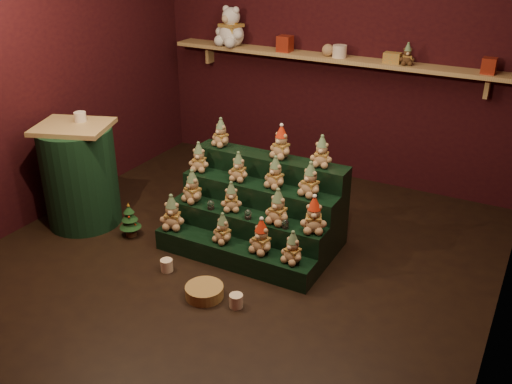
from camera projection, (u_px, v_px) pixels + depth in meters
The scene contains 40 objects.
ground at pixel (240, 255), 4.80m from camera, with size 4.00×4.00×0.00m, color black.
back_wall at pixel (338, 45), 5.82m from camera, with size 4.00×0.10×2.80m, color black.
front_wall at pixel (9, 201), 2.57m from camera, with size 4.00×0.10×2.80m, color black.
left_wall at pixel (39, 63), 5.08m from camera, with size 0.10×4.00×2.80m, color black.
back_shelf at pixel (331, 59), 5.73m from camera, with size 3.60×0.26×0.24m.
riser_tier_front at pixel (233, 254), 4.64m from camera, with size 1.40×0.22×0.18m, color black.
riser_tier_midfront at pixel (246, 233), 4.77m from camera, with size 1.40×0.22×0.36m, color black.
riser_tier_midback at pixel (258, 213), 4.91m from camera, with size 1.40×0.22×0.54m, color black.
riser_tier_back at pixel (270, 194), 5.05m from camera, with size 1.40×0.22×0.72m, color black.
teddy_0 at pixel (172, 212), 4.79m from camera, with size 0.21×0.19×0.30m, color tan, non-canonical shape.
teddy_1 at pixel (223, 228), 4.59m from camera, with size 0.18×0.16×0.25m, color tan, non-canonical shape.
teddy_2 at pixel (261, 236), 4.44m from camera, with size 0.20×0.18×0.28m, color tan, non-canonical shape.
teddy_3 at pixel (293, 247), 4.32m from camera, with size 0.18×0.16×0.26m, color tan, non-canonical shape.
teddy_4 at pixel (193, 186), 4.85m from camera, with size 0.20×0.18×0.28m, color tan, non-canonical shape.
teddy_5 at pixel (231, 197), 4.71m from camera, with size 0.18×0.16×0.25m, color tan, non-canonical shape.
teddy_6 at pixel (278, 207), 4.50m from camera, with size 0.21×0.18×0.29m, color tan, non-canonical shape.
teddy_7 at pixel (314, 215), 4.37m from camera, with size 0.21×0.19×0.29m, color tan, non-canonical shape.
teddy_8 at pixel (199, 157), 5.01m from camera, with size 0.18×0.16×0.26m, color tan, non-canonical shape.
teddy_9 at pixel (239, 167), 4.82m from camera, with size 0.18×0.16×0.25m, color tan, non-canonical shape.
teddy_10 at pixel (275, 172), 4.69m from camera, with size 0.19×0.17×0.27m, color tan, non-canonical shape.
teddy_11 at pixel (310, 180), 4.54m from camera, with size 0.20×0.18×0.28m, color tan, non-canonical shape.
teddy_12 at pixel (221, 132), 5.06m from camera, with size 0.18×0.16×0.25m, color tan, non-canonical shape.
teddy_13 at pixel (281, 142), 4.80m from camera, with size 0.20×0.18×0.28m, color tan, non-canonical shape.
teddy_14 at pixel (322, 151), 4.64m from camera, with size 0.18×0.17×0.26m, color tan, non-canonical shape.
snow_globe_a at pixel (211, 205), 4.76m from camera, with size 0.06×0.06×0.08m.
snow_globe_b at pixel (248, 214), 4.61m from camera, with size 0.06×0.06×0.08m.
snow_globe_c at pixel (285, 224), 4.46m from camera, with size 0.06×0.06×0.08m.
side_table at pixel (80, 175), 5.14m from camera, with size 0.76×0.70×0.95m.
table_ornament at pixel (80, 117), 4.99m from camera, with size 0.11×0.11×0.08m, color beige.
mini_christmas_tree at pixel (130, 220), 5.03m from camera, with size 0.19×0.19×0.33m.
mug_left at pixel (167, 265), 4.57m from camera, with size 0.10×0.10×0.10m, color beige.
mug_right at pixel (236, 301), 4.14m from camera, with size 0.10×0.10×0.10m, color beige.
wicker_basket at pixel (204, 291), 4.25m from camera, with size 0.29×0.29×0.09m, color #A98044.
white_bear at pixel (231, 21), 6.07m from camera, with size 0.37×0.34×0.52m, color white, non-canonical shape.
brown_bear at pixel (407, 54), 5.32m from camera, with size 0.14×0.13×0.20m, color #452D17, non-canonical shape.
gift_tin_red_a at pixel (285, 44), 5.88m from camera, with size 0.14×0.14×0.16m, color maroon.
gift_tin_cream at pixel (340, 51), 5.63m from camera, with size 0.14×0.14×0.12m, color beige.
gift_tin_red_b at pixel (489, 66), 5.02m from camera, with size 0.12×0.12×0.14m, color maroon.
shelf_plush_ball at pixel (328, 50), 5.69m from camera, with size 0.12×0.12×0.12m, color tan.
scarf_gift_box at pixel (392, 58), 5.41m from camera, with size 0.16×0.10×0.10m, color #CB661C.
Camera 1 is at (2.08, -3.54, 2.54)m, focal length 40.00 mm.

